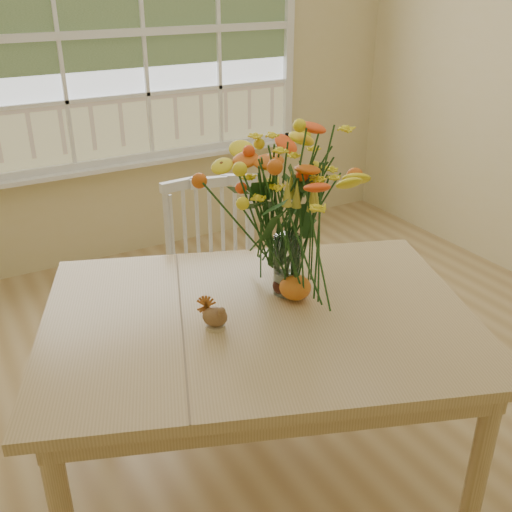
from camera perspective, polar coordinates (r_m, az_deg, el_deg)
floor at (r=2.97m, az=7.15°, el=-14.94°), size 4.00×4.50×0.01m
wall_back at (r=4.30m, az=-10.65°, el=17.63°), size 4.00×0.02×2.70m
window at (r=4.24m, az=-10.67°, el=20.00°), size 2.42×0.12×1.74m
dining_table at (r=2.19m, az=0.26°, el=-7.59°), size 1.81×1.55×0.81m
windsor_chair at (r=2.96m, az=-3.81°, el=-1.74°), size 0.55×0.54×1.00m
flower_vase at (r=2.13m, az=3.11°, el=4.67°), size 0.48×0.48×0.57m
pumpkin at (r=2.21m, az=3.75°, el=-3.10°), size 0.12×0.12×0.09m
turkey_figurine at (r=2.04m, az=-3.93°, el=-5.80°), size 0.11×0.10×0.11m
dark_gourd at (r=2.25m, az=2.48°, el=-2.90°), size 0.13×0.08×0.06m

